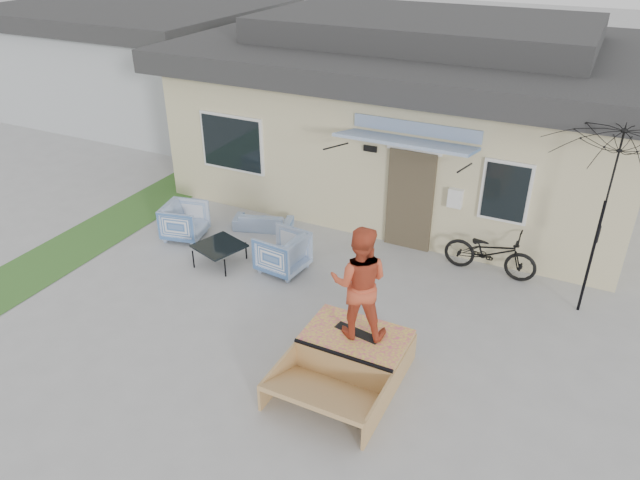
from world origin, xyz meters
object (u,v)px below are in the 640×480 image
at_px(skateboard, 358,332).
at_px(skater, 359,281).
at_px(loveseat, 263,218).
at_px(armchair_right, 282,250).
at_px(coffee_table, 220,254).
at_px(armchair_left, 185,219).
at_px(patio_umbrella, 601,221).
at_px(bicycle, 491,248).
at_px(skate_ramp, 356,349).

distance_m(skateboard, skater, 0.92).
bearing_deg(loveseat, armchair_right, 115.83).
bearing_deg(skater, loveseat, -57.55).
xyz_separation_m(loveseat, coffee_table, (-0.01, -1.64, -0.05)).
bearing_deg(loveseat, skater, 121.44).
height_order(armchair_left, skateboard, armchair_left).
height_order(armchair_right, patio_umbrella, patio_umbrella).
height_order(coffee_table, skater, skater).
height_order(loveseat, patio_umbrella, patio_umbrella).
xyz_separation_m(coffee_table, bicycle, (4.84, 1.97, 0.36)).
bearing_deg(skate_ramp, armchair_right, 141.62).
height_order(coffee_table, skate_ramp, skate_ramp).
height_order(armchair_right, skater, skater).
xyz_separation_m(bicycle, skate_ramp, (-1.27, -3.52, -0.30)).
distance_m(loveseat, skater, 4.90).
bearing_deg(skateboard, loveseat, 147.83).
relative_size(armchair_left, skate_ramp, 0.41).
bearing_deg(skateboard, skater, 0.00).
distance_m(armchair_left, patio_umbrella, 7.97).
bearing_deg(skater, skateboard, 180.00).
bearing_deg(coffee_table, skater, -22.77).
bearing_deg(bicycle, skate_ramp, 160.97).
xyz_separation_m(armchair_left, skater, (4.85, -2.08, 1.04)).
distance_m(loveseat, skateboard, 4.76).
height_order(armchair_right, skateboard, armchair_right).
distance_m(coffee_table, patio_umbrella, 6.87).
distance_m(armchair_right, coffee_table, 1.29).
distance_m(armchair_left, skater, 5.38).
bearing_deg(skateboard, patio_umbrella, 54.11).
bearing_deg(coffee_table, skate_ramp, -23.48).
bearing_deg(skateboard, coffee_table, 166.49).
height_order(armchair_right, bicycle, bicycle).
bearing_deg(bicycle, skater, 160.71).
xyz_separation_m(bicycle, patio_umbrella, (1.70, -0.52, 1.19)).
bearing_deg(armchair_right, coffee_table, -68.78).
distance_m(armchair_right, bicycle, 3.97).
bearing_deg(skateboard, bicycle, 79.14).
bearing_deg(armchair_left, loveseat, -62.47).
height_order(loveseat, skate_ramp, skate_ramp).
xyz_separation_m(patio_umbrella, skate_ramp, (-2.97, -3.00, -1.49)).
relative_size(bicycle, patio_umbrella, 0.66).
height_order(armchair_left, skate_ramp, armchair_left).
bearing_deg(coffee_table, bicycle, 22.12).
bearing_deg(skate_ramp, coffee_table, 156.98).
distance_m(armchair_left, bicycle, 6.28).
relative_size(coffee_table, skater, 0.46).
height_order(armchair_left, skater, skater).
height_order(patio_umbrella, skateboard, patio_umbrella).
bearing_deg(coffee_table, patio_umbrella, 12.51).
bearing_deg(bicycle, coffee_table, 112.95).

